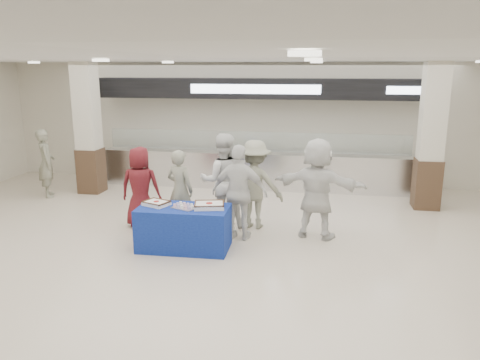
% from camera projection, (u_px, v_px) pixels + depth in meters
% --- Properties ---
extents(ground, '(14.00, 14.00, 0.00)m').
position_uv_depth(ground, '(207.00, 273.00, 7.16)').
color(ground, beige).
rests_on(ground, ground).
extents(serving_line, '(8.70, 0.85, 2.80)m').
position_uv_depth(serving_line, '(256.00, 143.00, 12.05)').
color(serving_line, silver).
rests_on(serving_line, ground).
extents(column_left, '(0.55, 0.55, 3.20)m').
position_uv_depth(column_left, '(88.00, 132.00, 11.48)').
color(column_left, '#3B281B').
rests_on(column_left, ground).
extents(column_right, '(0.55, 0.55, 3.20)m').
position_uv_depth(column_right, '(431.00, 140.00, 10.15)').
color(column_right, '#3B281B').
rests_on(column_right, ground).
extents(display_table, '(1.57, 0.81, 0.75)m').
position_uv_depth(display_table, '(184.00, 228.00, 8.05)').
color(display_table, navy).
rests_on(display_table, ground).
extents(sheet_cake_left, '(0.50, 0.45, 0.09)m').
position_uv_depth(sheet_cake_left, '(156.00, 203.00, 8.07)').
color(sheet_cake_left, white).
rests_on(sheet_cake_left, display_table).
extents(sheet_cake_right, '(0.57, 0.49, 0.10)m').
position_uv_depth(sheet_cake_right, '(209.00, 205.00, 7.92)').
color(sheet_cake_right, white).
rests_on(sheet_cake_right, display_table).
extents(cupcake_tray, '(0.49, 0.43, 0.07)m').
position_uv_depth(cupcake_tray, '(185.00, 206.00, 7.92)').
color(cupcake_tray, '#B1B0B5').
rests_on(cupcake_tray, display_table).
extents(civilian_maroon, '(0.82, 0.58, 1.59)m').
position_uv_depth(civilian_maroon, '(140.00, 187.00, 9.13)').
color(civilian_maroon, maroon).
rests_on(civilian_maroon, ground).
extents(soldier_a, '(0.66, 0.54, 1.56)m').
position_uv_depth(soldier_a, '(180.00, 190.00, 8.98)').
color(soldier_a, gray).
rests_on(soldier_a, ground).
extents(chef_tall, '(1.06, 0.93, 1.85)m').
position_uv_depth(chef_tall, '(223.00, 181.00, 9.08)').
color(chef_tall, white).
rests_on(chef_tall, ground).
extents(chef_short, '(1.06, 0.52, 1.75)m').
position_uv_depth(chef_short, '(240.00, 193.00, 8.40)').
color(chef_short, white).
rests_on(chef_short, ground).
extents(soldier_b, '(1.18, 0.77, 1.72)m').
position_uv_depth(soldier_b, '(255.00, 184.00, 9.05)').
color(soldier_b, gray).
rests_on(soldier_b, ground).
extents(civilian_white, '(1.81, 0.94, 1.86)m').
position_uv_depth(civilian_white, '(317.00, 188.00, 8.48)').
color(civilian_white, white).
rests_on(civilian_white, ground).
extents(soldier_bg, '(0.66, 0.72, 1.65)m').
position_uv_depth(soldier_bg, '(46.00, 163.00, 11.24)').
color(soldier_bg, gray).
rests_on(soldier_bg, ground).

